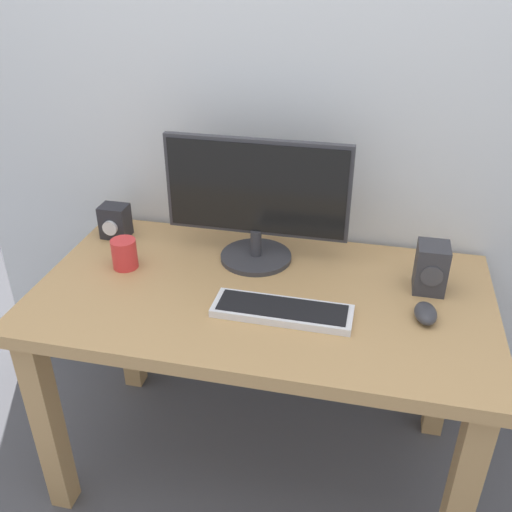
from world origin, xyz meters
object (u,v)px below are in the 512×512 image
Objects in this scene: desk at (262,321)px; audio_controller at (115,221)px; monitor at (257,199)px; coffee_mug at (124,254)px; mouse at (426,313)px; keyboard_primary at (282,311)px; speaker_right at (431,268)px.

desk is 0.65m from audio_controller.
monitor is 0.55m from audio_controller.
coffee_mug is at bearing -57.94° from audio_controller.
monitor reaches higher than mouse.
desk is 14.14× the size of coffee_mug.
keyboard_primary is 4.10× the size of coffee_mug.
speaker_right is (0.41, 0.23, 0.06)m from keyboard_primary.
mouse is at bearing -94.75° from speaker_right.
speaker_right reaches higher than coffee_mug.
desk is 2.34× the size of monitor.
speaker_right is at bearing 13.92° from desk.
monitor reaches higher than speaker_right.
mouse is at bearing -14.71° from audio_controller.
monitor is 5.81× the size of mouse.
audio_controller reaches higher than keyboard_primary.
keyboard_primary is at bearing -64.66° from monitor.
keyboard_primary reaches higher than desk.
audio_controller reaches higher than coffee_mug.
monitor is at bearing 20.66° from coffee_mug.
audio_controller is at bearing 122.06° from coffee_mug.
desk is 3.45× the size of keyboard_primary.
coffee_mug is at bearing 174.68° from desk.
mouse is at bearing -5.18° from coffee_mug.
keyboard_primary is 0.47m from speaker_right.
desk is 0.50m from mouse.
keyboard_primary is 0.75m from audio_controller.
speaker_right reaches higher than desk.
audio_controller is (-0.52, 0.04, -0.16)m from monitor.
speaker_right is at bearing 29.10° from keyboard_primary.
speaker_right reaches higher than mouse.
mouse is 0.67× the size of speaker_right.
audio_controller is at bearing 159.54° from mouse.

